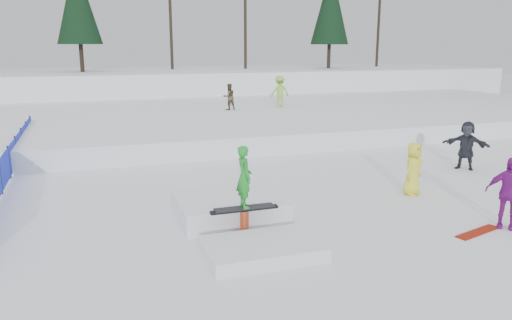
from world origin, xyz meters
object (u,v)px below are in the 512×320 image
object	(u,v)px
spectator_dark	(466,145)
jib_rail_feature	(237,215)
spectator_yellow	(413,169)
walker_ygreen	(280,91)
walker_olive	(229,97)
spectator_purple	(508,193)
safety_fence	(9,162)

from	to	relation	value
spectator_dark	jib_rail_feature	world-z (taller)	jib_rail_feature
spectator_yellow	spectator_dark	world-z (taller)	spectator_dark
walker_ygreen	jib_rail_feature	distance (m)	17.79
walker_olive	spectator_dark	bearing A→B (deg)	101.33
walker_olive	spectator_purple	distance (m)	17.98
safety_fence	spectator_dark	distance (m)	15.59
walker_ygreen	spectator_dark	distance (m)	13.27
safety_fence	spectator_yellow	distance (m)	12.83
spectator_purple	spectator_yellow	world-z (taller)	spectator_purple
walker_olive	spectator_purple	world-z (taller)	walker_olive
spectator_yellow	spectator_dark	bearing A→B (deg)	-2.61
jib_rail_feature	spectator_purple	bearing A→B (deg)	-19.12
spectator_yellow	safety_fence	bearing A→B (deg)	121.63
safety_fence	spectator_purple	distance (m)	14.84
walker_olive	spectator_dark	world-z (taller)	walker_olive
spectator_purple	spectator_yellow	size ratio (longest dim) A/B	1.12
spectator_dark	spectator_purple	bearing A→B (deg)	-71.25
jib_rail_feature	spectator_yellow	bearing A→B (deg)	9.64
spectator_yellow	jib_rail_feature	bearing A→B (deg)	158.27
spectator_yellow	jib_rail_feature	world-z (taller)	jib_rail_feature
walker_olive	spectator_yellow	size ratio (longest dim) A/B	0.93
safety_fence	spectator_purple	xyz separation A→B (m)	(11.87, -8.90, 0.32)
walker_olive	spectator_yellow	distance (m)	14.89
walker_olive	spectator_dark	size ratio (longest dim) A/B	0.85
walker_olive	jib_rail_feature	size ratio (longest dim) A/B	0.33
spectator_purple	jib_rail_feature	size ratio (longest dim) A/B	0.40
safety_fence	spectator_dark	world-z (taller)	spectator_dark
jib_rail_feature	safety_fence	bearing A→B (deg)	130.38
walker_ygreen	spectator_purple	size ratio (longest dim) A/B	1.03
spectator_yellow	jib_rail_feature	distance (m)	5.76
safety_fence	jib_rail_feature	size ratio (longest dim) A/B	3.64
spectator_dark	jib_rail_feature	size ratio (longest dim) A/B	0.39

